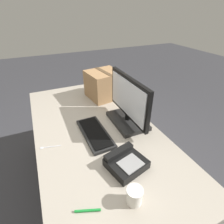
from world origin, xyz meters
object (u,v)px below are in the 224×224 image
Objects in this scene: keyboard at (95,133)px; pen_marker at (88,211)px; monitor at (128,105)px; paper_cup_left at (134,196)px; cardboard_box at (104,84)px; desk_phone at (126,162)px; spoon at (47,147)px.

pen_marker is (0.53, -0.22, -0.01)m from keyboard.
keyboard is 0.57m from pen_marker.
keyboard is (0.04, -0.30, -0.15)m from monitor.
keyboard is 4.55× the size of paper_cup_left.
paper_cup_left reaches higher than keyboard.
cardboard_box reaches higher than pen_marker.
desk_phone is (0.36, 0.07, 0.02)m from keyboard.
spoon is at bearing -91.78° from keyboard.
spoon is at bearing -145.15° from desk_phone.
monitor is at bearing 154.34° from paper_cup_left.
desk_phone is at bearing -29.72° from monitor.
pen_marker reaches higher than spoon.
monitor reaches higher than cardboard_box.
cardboard_box is at bearing 179.01° from monitor.
paper_cup_left is (0.62, -0.30, -0.11)m from monitor.
spoon is (-0.36, -0.41, -0.03)m from desk_phone.
desk_phone is 0.96m from cardboard_box.
cardboard_box reaches higher than spoon.
monitor is 1.52× the size of cardboard_box.
paper_cup_left reaches higher than pen_marker.
monitor is at bearing 68.10° from pen_marker.
paper_cup_left reaches higher than desk_phone.
keyboard is at bearing -81.79° from monitor.
keyboard is at bearing 87.55° from pen_marker.
cardboard_box is at bearing 84.67° from pen_marker.
desk_phone is at bearing 9.37° from keyboard.
monitor reaches higher than keyboard.
paper_cup_left is at bearing -25.66° from monitor.
monitor is 5.93× the size of paper_cup_left.
spoon is at bearing -49.01° from cardboard_box.
monitor is at bearing 136.34° from desk_phone.
spoon is (-0.00, -0.35, -0.01)m from keyboard.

